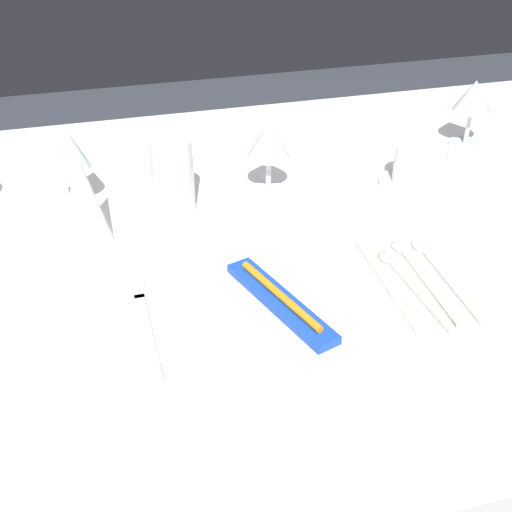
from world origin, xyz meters
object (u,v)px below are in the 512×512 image
at_px(drink_tumbler, 173,181).
at_px(napkin_folded, 82,197).
at_px(dinner_plate, 280,311).
at_px(spoon_dessert, 417,269).
at_px(toothbrush_package, 280,301).
at_px(spoon_tea, 439,268).
at_px(wine_glass_left, 69,153).
at_px(spoon_soup, 406,278).
at_px(wine_glass_centre, 269,143).
at_px(coffee_cup_left, 419,165).
at_px(dinner_knife, 390,286).
at_px(wine_glass_right, 473,100).
at_px(fork_outer, 145,323).

xyz_separation_m(drink_tumbler, napkin_folded, (-0.15, -0.07, 0.03)).
height_order(dinner_plate, spoon_dessert, dinner_plate).
bearing_deg(toothbrush_package, spoon_tea, 9.24).
relative_size(dinner_plate, wine_glass_left, 1.94).
relative_size(dinner_plate, spoon_soup, 1.36).
relative_size(dinner_plate, drink_tumbler, 2.20).
bearing_deg(napkin_folded, toothbrush_package, -47.50).
height_order(dinner_plate, wine_glass_left, wine_glass_left).
bearing_deg(spoon_tea, wine_glass_centre, 120.06).
height_order(spoon_dessert, coffee_cup_left, coffee_cup_left).
height_order(toothbrush_package, spoon_soup, toothbrush_package).
bearing_deg(spoon_tea, toothbrush_package, -170.76).
relative_size(spoon_tea, coffee_cup_left, 1.98).
distance_m(dinner_knife, napkin_folded, 0.47).
bearing_deg(wine_glass_left, dinner_plate, -57.04).
xyz_separation_m(dinner_knife, coffee_cup_left, (0.18, 0.27, 0.04)).
distance_m(spoon_dessert, spoon_tea, 0.03).
relative_size(wine_glass_right, drink_tumbler, 1.07).
xyz_separation_m(wine_glass_right, drink_tumbler, (-0.62, -0.11, -0.04)).
height_order(dinner_plate, coffee_cup_left, coffee_cup_left).
relative_size(spoon_soup, wine_glass_left, 1.42).
relative_size(fork_outer, spoon_tea, 0.97).
relative_size(wine_glass_left, wine_glass_right, 1.06).
xyz_separation_m(coffee_cup_left, wine_glass_right, (0.18, 0.14, 0.05)).
distance_m(toothbrush_package, dinner_knife, 0.17).
bearing_deg(drink_tumbler, toothbrush_package, -74.91).
xyz_separation_m(toothbrush_package, napkin_folded, (-0.23, 0.26, 0.06)).
distance_m(coffee_cup_left, wine_glass_left, 0.61).
relative_size(dinner_knife, drink_tumbler, 1.79).
bearing_deg(wine_glass_left, dinner_knife, -40.80).
distance_m(spoon_dessert, napkin_folded, 0.51).
relative_size(fork_outer, coffee_cup_left, 1.91).
relative_size(fork_outer, dinner_knife, 0.92).
xyz_separation_m(dinner_plate, wine_glass_left, (-0.25, 0.38, 0.09)).
relative_size(fork_outer, spoon_soup, 1.03).
height_order(fork_outer, spoon_soup, spoon_soup).
relative_size(wine_glass_centre, wine_glass_left, 0.92).
relative_size(toothbrush_package, napkin_folded, 1.30).
bearing_deg(spoon_tea, coffee_cup_left, 70.26).
distance_m(toothbrush_package, spoon_dessert, 0.23).
xyz_separation_m(toothbrush_package, fork_outer, (-0.18, 0.03, -0.02)).
distance_m(fork_outer, coffee_cup_left, 0.59).
relative_size(coffee_cup_left, wine_glass_centre, 0.83).
relative_size(dinner_plate, dinner_knife, 1.23).
bearing_deg(wine_glass_centre, spoon_soup, -69.64).
xyz_separation_m(spoon_soup, wine_glass_left, (-0.45, 0.35, 0.10)).
bearing_deg(fork_outer, drink_tumbler, 73.32).
distance_m(dinner_plate, wine_glass_right, 0.69).
bearing_deg(dinner_plate, spoon_tea, 9.24).
distance_m(coffee_cup_left, napkin_folded, 0.59).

